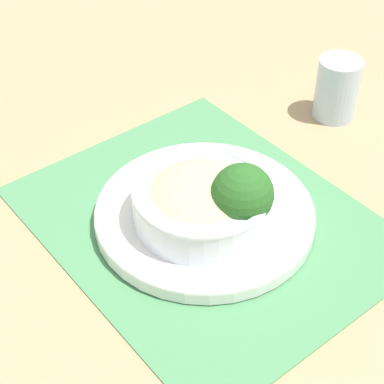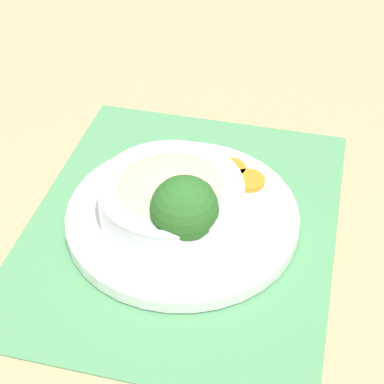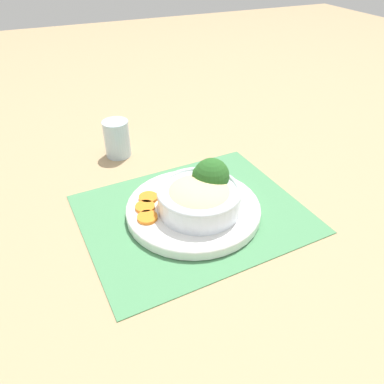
# 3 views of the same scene
# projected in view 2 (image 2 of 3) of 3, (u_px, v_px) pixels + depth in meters

# --- Properties ---
(ground_plane) EXTENTS (4.00, 4.00, 0.00)m
(ground_plane) POSITION_uv_depth(u_px,v_px,m) (183.00, 224.00, 0.78)
(ground_plane) COLOR tan
(placemat) EXTENTS (0.48, 0.40, 0.00)m
(placemat) POSITION_uv_depth(u_px,v_px,m) (183.00, 223.00, 0.78)
(placemat) COLOR #4C8C59
(placemat) RESTS_ON ground_plane
(plate) EXTENTS (0.28, 0.28, 0.02)m
(plate) POSITION_uv_depth(u_px,v_px,m) (182.00, 215.00, 0.77)
(plate) COLOR white
(plate) RESTS_ON placemat
(bowl) EXTENTS (0.17, 0.17, 0.06)m
(bowl) POSITION_uv_depth(u_px,v_px,m) (171.00, 196.00, 0.75)
(bowl) COLOR silver
(bowl) RESTS_ON plate
(broccoli_floret) EXTENTS (0.08, 0.08, 0.09)m
(broccoli_floret) POSITION_uv_depth(u_px,v_px,m) (185.00, 209.00, 0.70)
(broccoli_floret) COLOR #84AD5B
(broccoli_floret) RESTS_ON plate
(carrot_slice_near) EXTENTS (0.04, 0.04, 0.01)m
(carrot_slice_near) POSITION_uv_depth(u_px,v_px,m) (249.00, 181.00, 0.81)
(carrot_slice_near) COLOR orange
(carrot_slice_near) RESTS_ON plate
(carrot_slice_middle) EXTENTS (0.04, 0.04, 0.01)m
(carrot_slice_middle) POSITION_uv_depth(u_px,v_px,m) (230.00, 169.00, 0.83)
(carrot_slice_middle) COLOR orange
(carrot_slice_middle) RESTS_ON plate
(carrot_slice_far) EXTENTS (0.04, 0.04, 0.01)m
(carrot_slice_far) POSITION_uv_depth(u_px,v_px,m) (207.00, 161.00, 0.84)
(carrot_slice_far) COLOR orange
(carrot_slice_far) RESTS_ON plate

